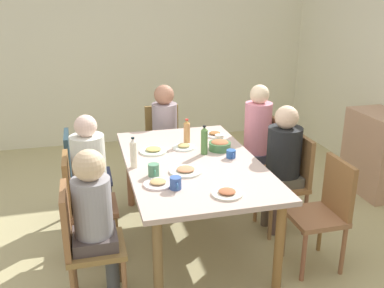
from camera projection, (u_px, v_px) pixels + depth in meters
ground_plane at (192, 239)px, 3.91m from camera, size 6.97×6.97×0.00m
wall_left at (140, 52)px, 6.18m from camera, size 0.12×5.16×2.60m
dining_table at (192, 169)px, 3.68m from camera, size 1.82×1.10×0.77m
chair_0 at (325, 208)px, 3.40m from camera, size 0.40×0.40×0.90m
chair_1 at (164, 141)px, 4.91m from camera, size 0.40×0.40×0.90m
person_1 at (165, 127)px, 4.76m from camera, size 0.30×0.30×1.17m
chair_2 at (290, 177)px, 3.95m from camera, size 0.40×0.40×0.90m
person_2 at (282, 157)px, 3.86m from camera, size 0.31×0.31×1.19m
chair_3 at (263, 154)px, 4.51m from camera, size 0.40×0.40×0.90m
person_3 at (256, 135)px, 4.41m from camera, size 0.30×0.30×1.25m
chair_4 at (82, 200)px, 3.52m from camera, size 0.40×0.40×0.90m
person_4 at (91, 176)px, 3.47m from camera, size 0.30×0.30×1.23m
chair_5 at (83, 240)px, 2.96m from camera, size 0.40×0.40×0.90m
person_5 at (95, 214)px, 2.92m from camera, size 0.30×0.30×1.16m
chair_6 at (81, 172)px, 4.07m from camera, size 0.40×0.40×0.90m
plate_0 at (215, 134)px, 4.28m from camera, size 0.21×0.21×0.04m
plate_1 at (227, 193)px, 3.04m from camera, size 0.22×0.22×0.04m
plate_2 at (184, 147)px, 3.94m from camera, size 0.20×0.20×0.04m
plate_3 at (158, 183)px, 3.19m from camera, size 0.22×0.22×0.04m
plate_4 at (153, 150)px, 3.85m from camera, size 0.25×0.25×0.04m
plate_5 at (186, 170)px, 3.42m from camera, size 0.26×0.26×0.04m
bowl_0 at (220, 145)px, 3.88m from camera, size 0.20×0.20×0.09m
cup_0 at (154, 170)px, 3.33m from camera, size 0.12×0.09×0.10m
cup_1 at (176, 183)px, 3.11m from camera, size 0.12×0.09×0.09m
cup_2 at (219, 140)px, 4.01m from camera, size 0.11×0.07×0.10m
cup_3 at (231, 154)px, 3.70m from camera, size 0.12×0.08×0.07m
bottle_0 at (204, 141)px, 3.76m from camera, size 0.06×0.06×0.26m
bottle_1 at (133, 153)px, 3.47m from camera, size 0.05×0.05×0.26m
bottle_2 at (187, 132)px, 4.02m from camera, size 0.06×0.06×0.24m
side_cabinet at (377, 153)px, 4.72m from camera, size 0.70×0.44×0.90m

